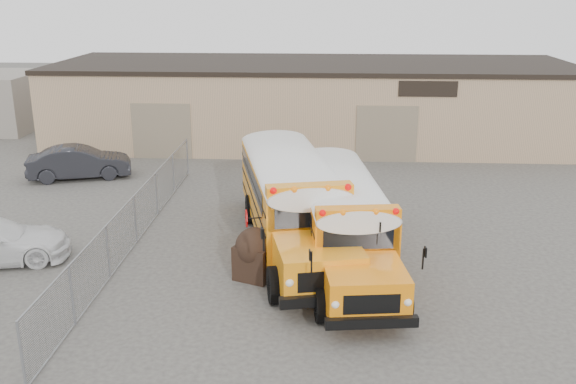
# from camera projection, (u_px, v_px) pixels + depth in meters

# --- Properties ---
(ground) EXTENTS (120.00, 120.00, 0.00)m
(ground) POSITION_uv_depth(u_px,v_px,m) (298.00, 283.00, 20.14)
(ground) COLOR #43413E
(ground) RESTS_ON ground
(warehouse) EXTENTS (30.20, 10.20, 4.67)m
(warehouse) POSITION_uv_depth(u_px,v_px,m) (313.00, 101.00, 38.43)
(warehouse) COLOR #91775A
(warehouse) RESTS_ON ground
(chainlink_fence) EXTENTS (0.07, 18.07, 1.81)m
(chainlink_fence) POSITION_uv_depth(u_px,v_px,m) (135.00, 219.00, 23.06)
(chainlink_fence) COLOR gray
(chainlink_fence) RESTS_ON ground
(school_bus_left) EXTENTS (4.95, 11.32, 3.22)m
(school_bus_left) POSITION_uv_depth(u_px,v_px,m) (268.00, 149.00, 29.09)
(school_bus_left) COLOR orange
(school_bus_left) RESTS_ON ground
(school_bus_right) EXTENTS (3.69, 10.28, 2.94)m
(school_bus_right) POSITION_uv_depth(u_px,v_px,m) (321.00, 165.00, 27.14)
(school_bus_right) COLOR orange
(school_bus_right) RESTS_ON ground
(tarp_bundle) EXTENTS (1.43, 1.37, 1.69)m
(tarp_bundle) POSITION_uv_depth(u_px,v_px,m) (255.00, 253.00, 20.25)
(tarp_bundle) COLOR black
(tarp_bundle) RESTS_ON ground
(car_dark) EXTENTS (5.10, 3.04, 1.59)m
(car_dark) POSITION_uv_depth(u_px,v_px,m) (79.00, 162.00, 30.98)
(car_dark) COLOR black
(car_dark) RESTS_ON ground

